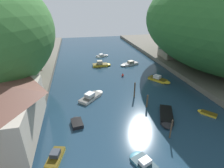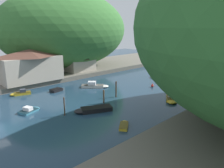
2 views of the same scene
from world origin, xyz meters
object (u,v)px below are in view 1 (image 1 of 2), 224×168
at_px(boathouse_shed, 22,75).
at_px(person_on_quay, 30,102).
at_px(boat_far_upstream, 92,96).
at_px(boat_mid_channel, 166,117).
at_px(right_bank_cottage, 171,51).
at_px(boat_far_right_bank, 160,80).
at_px(boat_small_dinghy, 102,64).
at_px(person_by_boathouse, 31,107).
at_px(boat_navy_launch, 77,122).
at_px(channel_buoy_near, 123,75).
at_px(boat_open_rowboat, 206,113).
at_px(boat_near_quay, 103,56).
at_px(boat_moored_right, 142,162).
at_px(boat_cabin_cruiser, 129,64).
at_px(boat_white_cruiser, 54,160).
at_px(waterfront_building, 6,110).

distance_m(boathouse_shed, person_on_quay, 9.25).
xyz_separation_m(boat_far_upstream, boat_mid_channel, (11.33, -9.88, -0.06)).
xyz_separation_m(right_bank_cottage, boat_far_upstream, (-28.84, -20.69, -2.85)).
height_order(boat_far_right_bank, boat_far_upstream, boat_far_upstream).
relative_size(boat_small_dinghy, person_by_boathouse, 3.29).
height_order(boathouse_shed, boat_navy_launch, boathouse_shed).
height_order(boat_navy_launch, channel_buoy_near, channel_buoy_near).
distance_m(boat_far_upstream, boat_open_rowboat, 21.38).
xyz_separation_m(boat_near_quay, boat_moored_right, (-2.89, -47.25, -0.03)).
bearing_deg(boat_near_quay, boat_far_right_bank, -2.36).
relative_size(right_bank_cottage, boat_near_quay, 1.50).
distance_m(boat_moored_right, boat_cabin_cruiser, 37.09).
bearing_deg(channel_buoy_near, boat_cabin_cruiser, 63.18).
bearing_deg(boat_far_upstream, boat_navy_launch, -68.69).
xyz_separation_m(boathouse_shed, boat_cabin_cruiser, (27.41, 12.84, -3.54)).
height_order(boat_small_dinghy, person_on_quay, person_on_quay).
xyz_separation_m(boat_white_cruiser, boat_mid_channel, (17.58, 5.10, 0.00)).
bearing_deg(boat_moored_right, boat_white_cruiser, 145.33).
distance_m(boathouse_shed, boat_near_quay, 32.20).
relative_size(boat_navy_launch, boat_mid_channel, 0.49).
distance_m(boat_mid_channel, person_by_boathouse, 22.53).
bearing_deg(channel_buoy_near, boat_moored_right, -100.40).
bearing_deg(person_on_quay, boat_far_right_bank, -56.90).
bearing_deg(boat_open_rowboat, waterfront_building, 141.20).
relative_size(boat_near_quay, boat_cabin_cruiser, 0.79).
relative_size(boat_far_upstream, channel_buoy_near, 6.29).
bearing_deg(boat_moored_right, boat_small_dinghy, 67.20).
bearing_deg(right_bank_cottage, boat_far_upstream, -144.34).
bearing_deg(boat_cabin_cruiser, waterfront_building, 118.81).
distance_m(right_bank_cottage, boat_moored_right, 45.53).
xyz_separation_m(boat_white_cruiser, boat_open_rowboat, (25.13, 4.95, -0.14)).
relative_size(boat_far_upstream, boat_cabin_cruiser, 0.93).
bearing_deg(boat_mid_channel, waterfront_building, 24.83).
xyz_separation_m(boat_small_dinghy, boat_mid_channel, (6.20, -29.21, -0.18)).
bearing_deg(boat_mid_channel, boat_small_dinghy, -53.27).
xyz_separation_m(boathouse_shed, boat_moored_right, (18.04, -23.05, -3.65)).
bearing_deg(boat_navy_launch, boat_moored_right, -60.57).
height_order(boat_near_quay, boat_navy_launch, boat_near_quay).
relative_size(boat_white_cruiser, person_by_boathouse, 2.56).
height_order(boat_far_right_bank, boat_cabin_cruiser, boat_far_right_bank).
xyz_separation_m(boat_white_cruiser, boat_far_upstream, (6.25, 14.98, 0.07)).
distance_m(boat_moored_right, boat_mid_channel, 10.43).
height_order(boat_near_quay, boat_cabin_cruiser, boat_cabin_cruiser).
bearing_deg(boat_small_dinghy, boat_cabin_cruiser, 83.65).
relative_size(boathouse_shed, person_on_quay, 5.11).
height_order(boat_near_quay, channel_buoy_near, boat_near_quay).
relative_size(boat_far_right_bank, boat_navy_launch, 1.78).
relative_size(boat_cabin_cruiser, person_by_boathouse, 3.77).
height_order(right_bank_cottage, boat_cabin_cruiser, right_bank_cottage).
distance_m(waterfront_building, boat_far_right_bank, 33.24).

